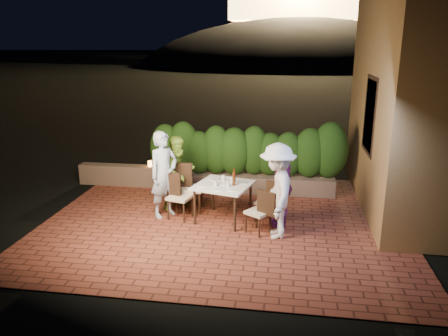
% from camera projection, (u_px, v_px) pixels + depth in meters
% --- Properties ---
extents(ground, '(400.00, 400.00, 0.00)m').
position_uv_depth(ground, '(221.00, 230.00, 8.27)').
color(ground, black).
rests_on(ground, ground).
extents(terrace_floor, '(7.00, 6.00, 0.15)m').
position_uv_depth(terrace_floor, '(225.00, 222.00, 8.76)').
color(terrace_floor, brown).
rests_on(terrace_floor, ground).
extents(building_wall, '(1.60, 5.00, 5.00)m').
position_uv_depth(building_wall, '(409.00, 88.00, 8.96)').
color(building_wall, '#9F743F').
rests_on(building_wall, ground).
extents(window_pane, '(0.08, 1.00, 1.40)m').
position_uv_depth(window_pane, '(371.00, 115.00, 8.73)').
color(window_pane, black).
rests_on(window_pane, building_wall).
extents(window_frame, '(0.06, 1.15, 1.55)m').
position_uv_depth(window_frame, '(371.00, 115.00, 8.74)').
color(window_frame, black).
rests_on(window_frame, building_wall).
extents(planter, '(4.20, 0.55, 0.40)m').
position_uv_depth(planter, '(244.00, 183.00, 10.37)').
color(planter, brown).
rests_on(planter, ground).
extents(hedge, '(4.00, 0.70, 1.10)m').
position_uv_depth(hedge, '(245.00, 152.00, 10.16)').
color(hedge, '#1B3B10').
rests_on(hedge, planter).
extents(parapet, '(2.20, 0.30, 0.50)m').
position_uv_depth(parapet, '(124.00, 175.00, 10.79)').
color(parapet, brown).
rests_on(parapet, ground).
extents(hill, '(52.00, 40.00, 22.00)m').
position_uv_depth(hill, '(296.00, 93.00, 66.10)').
color(hill, black).
rests_on(hill, ground).
extents(dining_table, '(1.23, 1.23, 0.75)m').
position_uv_depth(dining_table, '(223.00, 202.00, 8.59)').
color(dining_table, white).
rests_on(dining_table, ground).
extents(plate_nw, '(0.23, 0.23, 0.01)m').
position_uv_depth(plate_nw, '(203.00, 185.00, 8.41)').
color(plate_nw, white).
rests_on(plate_nw, dining_table).
extents(plate_sw, '(0.23, 0.23, 0.01)m').
position_uv_depth(plate_sw, '(214.00, 179.00, 8.80)').
color(plate_sw, white).
rests_on(plate_sw, dining_table).
extents(plate_ne, '(0.22, 0.22, 0.01)m').
position_uv_depth(plate_ne, '(233.00, 189.00, 8.17)').
color(plate_ne, white).
rests_on(plate_ne, dining_table).
extents(plate_se, '(0.24, 0.24, 0.01)m').
position_uv_depth(plate_se, '(242.00, 182.00, 8.60)').
color(plate_se, white).
rests_on(plate_se, dining_table).
extents(plate_centre, '(0.24, 0.24, 0.01)m').
position_uv_depth(plate_centre, '(223.00, 184.00, 8.51)').
color(plate_centre, white).
rests_on(plate_centre, dining_table).
extents(plate_front, '(0.20, 0.20, 0.01)m').
position_uv_depth(plate_front, '(219.00, 189.00, 8.17)').
color(plate_front, white).
rests_on(plate_front, dining_table).
extents(glass_nw, '(0.06, 0.06, 0.11)m').
position_uv_depth(glass_nw, '(216.00, 183.00, 8.37)').
color(glass_nw, silver).
rests_on(glass_nw, dining_table).
extents(glass_sw, '(0.07, 0.07, 0.12)m').
position_uv_depth(glass_sw, '(223.00, 178.00, 8.66)').
color(glass_sw, silver).
rests_on(glass_sw, dining_table).
extents(glass_ne, '(0.06, 0.06, 0.10)m').
position_uv_depth(glass_ne, '(228.00, 184.00, 8.32)').
color(glass_ne, silver).
rests_on(glass_ne, dining_table).
extents(glass_se, '(0.07, 0.07, 0.12)m').
position_uv_depth(glass_se, '(232.00, 180.00, 8.57)').
color(glass_se, silver).
rests_on(glass_se, dining_table).
extents(beer_bottle, '(0.06, 0.06, 0.34)m').
position_uv_depth(beer_bottle, '(234.00, 177.00, 8.38)').
color(beer_bottle, '#47200B').
rests_on(beer_bottle, dining_table).
extents(bowl, '(0.25, 0.25, 0.04)m').
position_uv_depth(bowl, '(227.00, 179.00, 8.74)').
color(bowl, white).
rests_on(bowl, dining_table).
extents(chair_left_front, '(0.53, 0.53, 0.94)m').
position_uv_depth(chair_left_front, '(180.00, 196.00, 8.66)').
color(chair_left_front, black).
rests_on(chair_left_front, ground).
extents(chair_left_back, '(0.51, 0.51, 1.03)m').
position_uv_depth(chair_left_back, '(191.00, 187.00, 9.05)').
color(chair_left_back, black).
rests_on(chair_left_back, ground).
extents(chair_right_front, '(0.55, 0.55, 0.85)m').
position_uv_depth(chair_right_front, '(258.00, 211.00, 8.01)').
color(chair_right_front, black).
rests_on(chair_right_front, ground).
extents(chair_right_back, '(0.52, 0.52, 0.85)m').
position_uv_depth(chair_right_back, '(267.00, 201.00, 8.50)').
color(chair_right_back, black).
rests_on(chair_right_back, ground).
extents(diner_blue, '(0.72, 0.76, 1.75)m').
position_uv_depth(diner_blue, '(164.00, 174.00, 8.68)').
color(diner_blue, '#A2B6D1').
rests_on(diner_blue, ground).
extents(diner_green, '(0.94, 0.97, 1.57)m').
position_uv_depth(diner_green, '(179.00, 173.00, 9.12)').
color(diner_green, '#8FC23C').
rests_on(diner_green, ground).
extents(diner_white, '(0.77, 1.19, 1.73)m').
position_uv_depth(diner_white, '(277.00, 191.00, 7.74)').
color(diner_white, silver).
rests_on(diner_white, ground).
extents(diner_purple, '(0.46, 0.96, 1.60)m').
position_uv_depth(diner_purple, '(282.00, 185.00, 8.27)').
color(diner_purple, '#7F2A76').
rests_on(diner_purple, ground).
extents(parapet_lamp, '(0.10, 0.10, 0.14)m').
position_uv_depth(parapet_lamp, '(150.00, 164.00, 10.60)').
color(parapet_lamp, orange).
rests_on(parapet_lamp, parapet).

